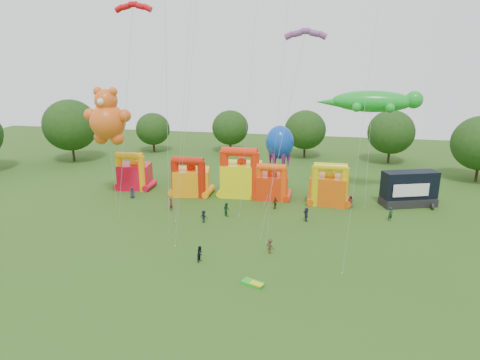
% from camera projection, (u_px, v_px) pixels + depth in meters
% --- Properties ---
extents(ground, '(160.00, 160.00, 0.00)m').
position_uv_depth(ground, '(182.00, 290.00, 37.79)').
color(ground, '#2D5016').
rests_on(ground, ground).
extents(tree_ring, '(121.11, 123.19, 12.07)m').
position_uv_depth(tree_ring, '(169.00, 220.00, 36.83)').
color(tree_ring, '#352314').
rests_on(tree_ring, ground).
extents(bouncy_castle_0, '(5.26, 4.48, 6.00)m').
position_uv_depth(bouncy_castle_0, '(134.00, 174.00, 66.35)').
color(bouncy_castle_0, red).
rests_on(bouncy_castle_0, ground).
extents(bouncy_castle_1, '(5.95, 5.16, 6.01)m').
position_uv_depth(bouncy_castle_1, '(191.00, 180.00, 63.49)').
color(bouncy_castle_1, orange).
rests_on(bouncy_castle_1, ground).
extents(bouncy_castle_2, '(6.00, 4.92, 7.54)m').
position_uv_depth(bouncy_castle_2, '(241.00, 177.00, 62.84)').
color(bouncy_castle_2, yellow).
rests_on(bouncy_castle_2, ground).
extents(bouncy_castle_3, '(4.86, 4.02, 5.46)m').
position_uv_depth(bouncy_castle_3, '(272.00, 185.00, 61.65)').
color(bouncy_castle_3, red).
rests_on(bouncy_castle_3, ground).
extents(bouncy_castle_4, '(5.54, 4.71, 6.16)m').
position_uv_depth(bouncy_castle_4, '(329.00, 188.00, 59.39)').
color(bouncy_castle_4, '#DF560C').
rests_on(bouncy_castle_4, ground).
extents(stage_trailer, '(7.92, 5.09, 4.86)m').
position_uv_depth(stage_trailer, '(409.00, 189.00, 58.74)').
color(stage_trailer, black).
rests_on(stage_trailer, ground).
extents(teddy_bear_kite, '(6.86, 4.87, 16.03)m').
position_uv_depth(teddy_bear_kite, '(108.00, 125.00, 58.87)').
color(teddy_bear_kite, '#E55A19').
rests_on(teddy_bear_kite, ground).
extents(gecko_kite, '(14.54, 7.78, 15.49)m').
position_uv_depth(gecko_kite, '(371.00, 113.00, 59.38)').
color(gecko_kite, green).
rests_on(gecko_kite, ground).
extents(octopus_kite, '(4.15, 9.06, 10.20)m').
position_uv_depth(octopus_kite, '(277.00, 157.00, 63.03)').
color(octopus_kite, '#0C42B6').
rests_on(octopus_kite, ground).
extents(parafoil_kites, '(25.02, 7.99, 28.45)m').
position_uv_depth(parafoil_kites, '(223.00, 124.00, 49.23)').
color(parafoil_kites, red).
rests_on(parafoil_kites, ground).
extents(diamond_kites, '(22.69, 19.64, 40.56)m').
position_uv_depth(diamond_kites, '(248.00, 80.00, 46.93)').
color(diamond_kites, '#C03909').
rests_on(diamond_kites, ground).
extents(folded_kite_bundle, '(2.23, 1.69, 0.31)m').
position_uv_depth(folded_kite_bundle, '(253.00, 283.00, 38.64)').
color(folded_kite_bundle, green).
rests_on(folded_kite_bundle, ground).
extents(spectator_0, '(0.92, 0.77, 1.60)m').
position_uv_depth(spectator_0, '(132.00, 193.00, 62.19)').
color(spectator_0, '#222339').
rests_on(spectator_0, ground).
extents(spectator_1, '(0.57, 0.72, 1.73)m').
position_uv_depth(spectator_1, '(171.00, 204.00, 57.09)').
color(spectator_1, maroon).
rests_on(spectator_1, ground).
extents(spectator_2, '(1.09, 1.08, 1.77)m').
position_uv_depth(spectator_2, '(226.00, 209.00, 55.18)').
color(spectator_2, '#173B1E').
rests_on(spectator_2, ground).
extents(spectator_3, '(1.12, 0.82, 1.55)m').
position_uv_depth(spectator_3, '(204.00, 216.00, 52.98)').
color(spectator_3, black).
rests_on(spectator_3, ground).
extents(spectator_4, '(0.96, 0.98, 1.66)m').
position_uv_depth(spectator_4, '(275.00, 203.00, 57.70)').
color(spectator_4, '#43311B').
rests_on(spectator_4, ground).
extents(spectator_5, '(0.86, 1.69, 1.74)m').
position_uv_depth(spectator_5, '(306.00, 214.00, 53.40)').
color(spectator_5, '#202236').
rests_on(spectator_5, ground).
extents(spectator_6, '(0.96, 0.74, 1.74)m').
position_uv_depth(spectator_6, '(350.00, 202.00, 58.17)').
color(spectator_6, '#4D1622').
rests_on(spectator_6, ground).
extents(spectator_7, '(0.78, 0.73, 1.78)m').
position_uv_depth(spectator_7, '(390.00, 214.00, 53.46)').
color(spectator_7, '#163720').
rests_on(spectator_7, ground).
extents(spectator_8, '(0.78, 0.92, 1.66)m').
position_uv_depth(spectator_8, '(200.00, 254.00, 42.85)').
color(spectator_8, black).
rests_on(spectator_8, ground).
extents(spectator_9, '(1.20, 1.10, 1.62)m').
position_uv_depth(spectator_9, '(270.00, 246.00, 44.68)').
color(spectator_9, '#43311B').
rests_on(spectator_9, ground).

